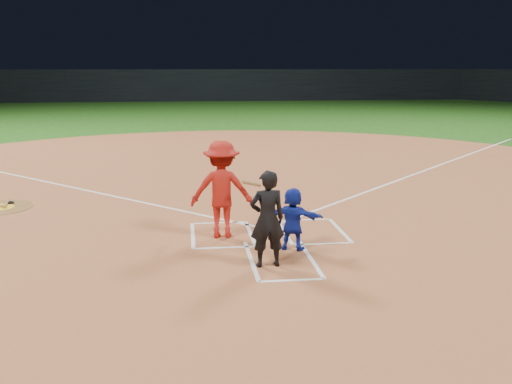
{
  "coord_description": "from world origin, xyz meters",
  "views": [
    {
      "loc": [
        -1.69,
        -11.57,
        3.49
      ],
      "look_at": [
        -0.3,
        -0.4,
        1.0
      ],
      "focal_mm": 40.0,
      "sensor_mm": 36.0,
      "label": 1
    }
  ],
  "objects": [
    {
      "name": "chalk_markings",
      "position": [
        0.0,
        5.29,
        0.01
      ],
      "size": [
        28.35,
        17.32,
        0.01
      ],
      "color": "white",
      "rests_on": "home_plate_dirt"
    },
    {
      "name": "ground",
      "position": [
        0.0,
        0.0,
        0.0
      ],
      "size": [
        120.0,
        120.0,
        0.0
      ],
      "primitive_type": "plane",
      "color": "#1B4E13",
      "rests_on": "ground"
    },
    {
      "name": "catcher",
      "position": [
        0.32,
        -1.17,
        0.63
      ],
      "size": [
        1.19,
        0.79,
        1.23
      ],
      "primitive_type": "imported",
      "rotation": [
        0.0,
        0.0,
        2.73
      ],
      "color": "#1429A9",
      "rests_on": "home_plate_dirt"
    },
    {
      "name": "on_deck_bat_a",
      "position": [
        -6.28,
        3.26,
        0.05
      ],
      "size": [
        0.2,
        0.84,
        0.06
      ],
      "primitive_type": "cylinder",
      "rotation": [
        1.57,
        0.0,
        0.16
      ],
      "color": "#956136",
      "rests_on": "on_deck_circle"
    },
    {
      "name": "umpire",
      "position": [
        -0.31,
        -2.05,
        0.88
      ],
      "size": [
        0.67,
        0.48,
        1.73
      ],
      "primitive_type": "imported",
      "rotation": [
        0.0,
        0.0,
        3.25
      ],
      "color": "black",
      "rests_on": "home_plate_dirt"
    },
    {
      "name": "home_plate_dirt",
      "position": [
        0.0,
        6.0,
        0.01
      ],
      "size": [
        28.0,
        28.0,
        0.01
      ],
      "primitive_type": "cylinder",
      "color": "#985431",
      "rests_on": "ground"
    },
    {
      "name": "stadium_wall_far",
      "position": [
        0.0,
        48.0,
        1.6
      ],
      "size": [
        80.0,
        1.2,
        3.2
      ],
      "primitive_type": "cube",
      "color": "black",
      "rests_on": "ground"
    },
    {
      "name": "home_plate",
      "position": [
        0.0,
        0.0,
        0.02
      ],
      "size": [
        0.6,
        0.6,
        0.02
      ],
      "primitive_type": "cylinder",
      "rotation": [
        0.0,
        0.0,
        3.14
      ],
      "color": "white",
      "rests_on": "home_plate_dirt"
    },
    {
      "name": "bat_weight_donut",
      "position": [
        -6.23,
        3.41,
        0.05
      ],
      "size": [
        0.19,
        0.19,
        0.05
      ],
      "primitive_type": "torus",
      "color": "black",
      "rests_on": "on_deck_circle"
    },
    {
      "name": "batter_at_plate",
      "position": [
        -0.97,
        -0.14,
        1.02
      ],
      "size": [
        1.54,
        0.98,
        2.01
      ],
      "color": "#AC1A13",
      "rests_on": "home_plate_dirt"
    }
  ]
}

